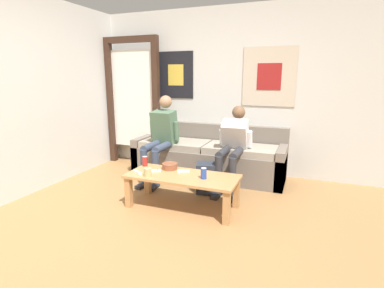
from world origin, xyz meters
TOP-DOWN VIEW (x-y plane):
  - ground_plane at (0.00, 0.00)m, footprint 18.00×18.00m
  - wall_back at (0.00, 2.45)m, footprint 10.00×0.07m
  - door_frame at (-1.48, 2.23)m, footprint 1.00×0.10m
  - couch at (-0.06, 2.07)m, footprint 2.32×0.75m
  - coffee_table at (0.03, 0.83)m, footprint 1.29×0.55m
  - person_seated_adult at (-0.66, 1.66)m, footprint 0.47×0.84m
  - person_seated_teen at (0.41, 1.71)m, footprint 0.47×0.94m
  - backpack at (0.18, 1.38)m, footprint 0.39×0.35m
  - ceramic_bowl at (-0.20, 0.99)m, footprint 0.19×0.19m
  - pillar_candle at (-0.32, 0.65)m, footprint 0.09×0.09m
  - drink_can_blue at (0.30, 0.81)m, footprint 0.07×0.07m
  - drink_can_red at (-0.56, 1.00)m, footprint 0.07×0.07m
  - game_controller_near_left at (-0.32, 0.83)m, footprint 0.13×0.12m
  - game_controller_near_right at (-0.00, 0.94)m, footprint 0.14×0.09m
  - game_controller_far_center at (-0.48, 0.70)m, footprint 0.14×0.11m

SIDE VIEW (x-z plane):
  - ground_plane at x=0.00m, z-range 0.00..0.00m
  - backpack at x=0.18m, z-range -0.01..0.39m
  - couch at x=-0.06m, z-range -0.10..0.67m
  - coffee_table at x=0.03m, z-range 0.13..0.53m
  - game_controller_near_left at x=-0.32m, z-range 0.40..0.42m
  - game_controller_near_right at x=0.00m, z-range 0.40..0.42m
  - game_controller_far_center at x=-0.48m, z-range 0.40..0.42m
  - ceramic_bowl at x=-0.20m, z-range 0.40..0.48m
  - pillar_candle at x=-0.32m, z-range 0.39..0.50m
  - drink_can_blue at x=0.30m, z-range 0.40..0.52m
  - drink_can_red at x=-0.56m, z-range 0.40..0.52m
  - person_seated_teen at x=0.41m, z-range 0.06..1.17m
  - person_seated_adult at x=-0.66m, z-range 0.05..1.29m
  - door_frame at x=-1.48m, z-range 0.12..2.27m
  - wall_back at x=0.00m, z-range 0.00..2.55m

